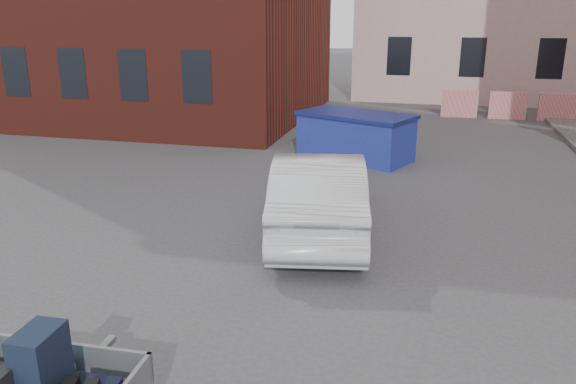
# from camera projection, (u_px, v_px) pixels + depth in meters

# --- Properties ---
(ground) EXTENTS (120.00, 120.00, 0.00)m
(ground) POSITION_uv_depth(u_px,v_px,m) (308.00, 289.00, 7.86)
(ground) COLOR #38383A
(ground) RESTS_ON ground
(far_building) EXTENTS (6.00, 6.00, 8.00)m
(far_building) POSITION_uv_depth(u_px,v_px,m) (47.00, 9.00, 31.71)
(far_building) COLOR maroon
(far_building) RESTS_ON ground
(barriers) EXTENTS (4.70, 0.18, 1.00)m
(barriers) POSITION_uv_depth(u_px,v_px,m) (508.00, 106.00, 20.58)
(barriers) COLOR red
(barriers) RESTS_ON ground
(dumpster) EXTENTS (3.28, 2.54, 1.23)m
(dumpster) POSITION_uv_depth(u_px,v_px,m) (355.00, 136.00, 14.80)
(dumpster) COLOR #1F2D96
(dumpster) RESTS_ON ground
(silver_car) EXTENTS (2.30, 4.54, 1.43)m
(silver_car) POSITION_uv_depth(u_px,v_px,m) (318.00, 193.00, 9.76)
(silver_car) COLOR silver
(silver_car) RESTS_ON ground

